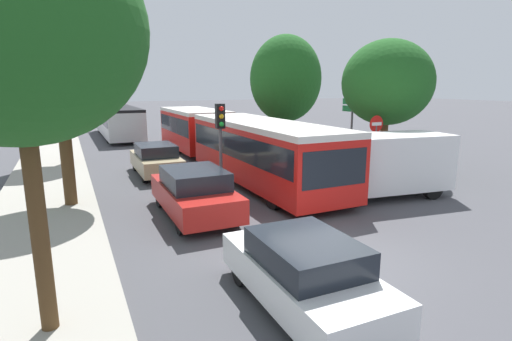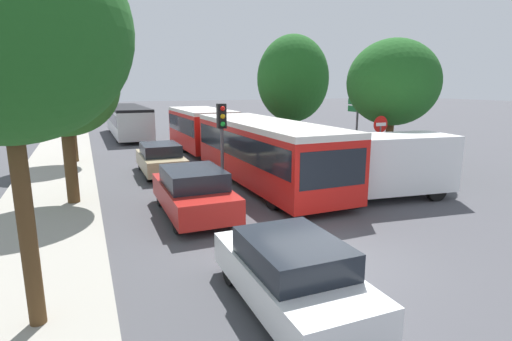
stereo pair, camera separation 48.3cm
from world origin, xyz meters
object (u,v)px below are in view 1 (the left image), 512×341
(tree_left_mid, at_px, (61,90))
(direction_sign_post, at_px, (352,117))
(articulated_bus, at_px, (228,138))
(tree_right_near, at_px, (387,83))
(white_van, at_px, (387,164))
(no_entry_sign, at_px, (375,138))
(tree_left_far, at_px, (59,73))
(tree_left_near, at_px, (15,30))
(tree_right_mid, at_px, (286,79))
(queued_car_white, at_px, (304,272))
(queued_car_red, at_px, (194,192))
(traffic_light, at_px, (220,129))
(city_bus_rear, at_px, (117,119))
(queued_car_tan, at_px, (156,159))

(tree_left_mid, bearing_deg, direction_sign_post, 4.35)
(articulated_bus, xyz_separation_m, tree_right_near, (6.14, -4.19, 2.65))
(white_van, xyz_separation_m, no_entry_sign, (1.27, 2.07, 0.64))
(white_van, relative_size, tree_left_far, 0.82)
(tree_left_near, height_order, tree_left_mid, tree_left_near)
(tree_left_near, bearing_deg, tree_right_near, 28.03)
(direction_sign_post, relative_size, tree_right_mid, 0.50)
(no_entry_sign, bearing_deg, queued_car_white, -48.00)
(tree_left_mid, distance_m, tree_right_mid, 15.33)
(queued_car_red, distance_m, traffic_light, 3.16)
(queued_car_white, height_order, queued_car_red, queued_car_red)
(direction_sign_post, bearing_deg, city_bus_rear, -66.60)
(queued_car_tan, relative_size, tree_right_mid, 0.58)
(direction_sign_post, xyz_separation_m, tree_left_near, (-12.87, -8.53, 2.27))
(articulated_bus, height_order, direction_sign_post, direction_sign_post)
(no_entry_sign, distance_m, tree_left_far, 15.47)
(queued_car_white, xyz_separation_m, direction_sign_post, (8.65, 9.59, 1.85))
(no_entry_sign, relative_size, tree_right_mid, 0.39)
(white_van, distance_m, direction_sign_post, 4.94)
(queued_car_white, bearing_deg, queued_car_red, 3.09)
(queued_car_white, bearing_deg, white_van, -51.99)
(no_entry_sign, bearing_deg, tree_left_near, -63.21)
(articulated_bus, height_order, traffic_light, traffic_light)
(tree_left_far, bearing_deg, tree_left_mid, -89.60)
(queued_car_white, bearing_deg, traffic_light, -9.29)
(articulated_bus, xyz_separation_m, queued_car_red, (-3.72, -6.61, -0.74))
(city_bus_rear, xyz_separation_m, tree_right_near, (9.63, -19.37, 2.76))
(no_entry_sign, bearing_deg, direction_sign_post, 166.02)
(tree_left_far, height_order, tree_right_mid, tree_right_mid)
(articulated_bus, relative_size, queued_car_red, 4.01)
(white_van, height_order, no_entry_sign, no_entry_sign)
(queued_car_red, xyz_separation_m, tree_left_mid, (-3.50, 2.64, 3.15))
(queued_car_tan, distance_m, direction_sign_post, 9.42)
(tree_left_mid, bearing_deg, tree_right_mid, 32.72)
(direction_sign_post, relative_size, tree_left_far, 0.57)
(articulated_bus, height_order, tree_left_near, tree_left_near)
(queued_car_red, xyz_separation_m, queued_car_tan, (0.13, 6.48, -0.04))
(traffic_light, bearing_deg, no_entry_sign, 84.62)
(traffic_light, bearing_deg, queued_car_white, -8.41)
(tree_left_near, relative_size, tree_right_near, 1.07)
(city_bus_rear, height_order, tree_left_near, tree_left_near)
(queued_car_white, distance_m, white_van, 8.58)
(articulated_bus, bearing_deg, tree_right_mid, 127.05)
(queued_car_tan, height_order, white_van, white_van)
(tree_right_mid, bearing_deg, queued_car_white, -118.33)
(white_van, bearing_deg, queued_car_tan, -39.06)
(tree_left_far, xyz_separation_m, tree_right_near, (13.42, -8.35, -0.47))
(queued_car_red, distance_m, tree_right_mid, 14.86)
(white_van, bearing_deg, tree_left_mid, -10.70)
(queued_car_white, distance_m, tree_left_far, 17.64)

